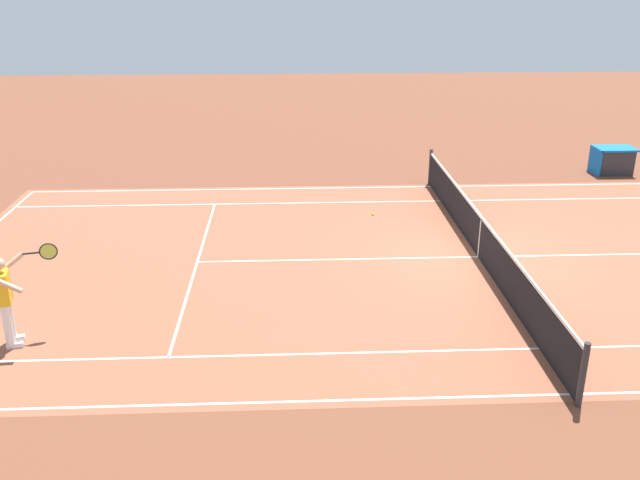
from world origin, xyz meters
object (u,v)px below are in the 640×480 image
(tennis_ball, at_px, (373,214))
(tennis_player_near, at_px, (6,296))
(tennis_net, at_px, (480,237))
(equipment_cart_tarped, at_px, (612,160))

(tennis_ball, bearing_deg, tennis_player_near, 42.50)
(tennis_player_near, xyz_separation_m, tennis_ball, (-7.10, -6.50, -0.90))
(tennis_net, distance_m, equipment_cart_tarped, 9.04)
(tennis_player_near, bearing_deg, tennis_net, -158.99)
(tennis_net, bearing_deg, tennis_ball, -55.11)
(tennis_player_near, height_order, tennis_ball, tennis_player_near)
(tennis_ball, height_order, equipment_cart_tarped, equipment_cart_tarped)
(tennis_ball, relative_size, equipment_cart_tarped, 0.05)
(tennis_net, height_order, tennis_player_near, tennis_player_near)
(tennis_player_near, bearing_deg, equipment_cart_tarped, -146.14)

